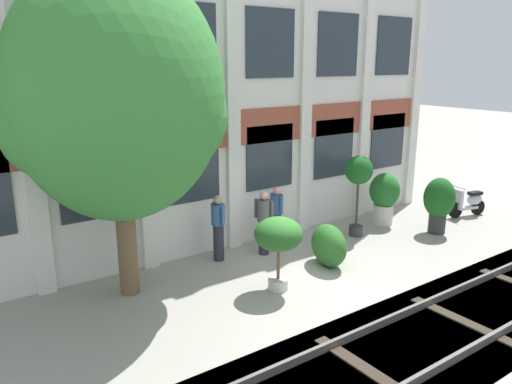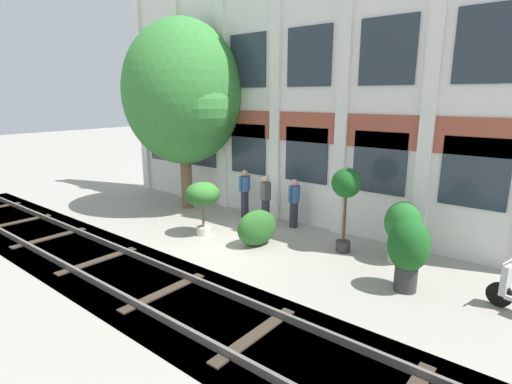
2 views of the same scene
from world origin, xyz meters
The scene contains 13 objects.
ground_plane centered at (0.00, 0.00, 0.00)m, with size 80.00×80.00×0.00m, color #9E998E.
apartment_facade centered at (0.00, 2.95, 4.45)m, with size 14.43×0.64×8.95m.
rail_tracks centered at (0.00, -3.07, -0.13)m, with size 22.07×2.80×0.43m.
broadleaf_tree centered at (-3.26, 1.67, 4.02)m, with size 4.33×4.12×6.61m.
potted_plant_fluted_column centered at (4.63, 1.66, 0.88)m, with size 0.89×0.89×1.54m.
potted_plant_low_pan centered at (3.21, 1.40, 1.71)m, with size 0.76×0.76×2.25m.
potted_plant_terracotta_small centered at (-0.63, -0.02, 1.18)m, with size 1.02×1.02×1.60m.
potted_plant_ribbed_drum centered at (5.25, 0.24, 0.93)m, with size 0.86×0.86×1.60m.
scooter_near_curb centered at (7.41, 0.62, 0.44)m, with size 1.36×0.60×0.98m.
resident_by_doorway centered at (1.07, 2.24, 0.82)m, with size 0.34×0.53×1.54m.
resident_watching_tracks centered at (-0.82, 2.09, 0.88)m, with size 0.34×0.53×1.64m.
resident_near_plants centered at (0.31, 1.78, 0.88)m, with size 0.34×0.47×1.64m.
topiary_hedge centered at (1.14, 0.32, 0.50)m, with size 1.21×0.70×1.00m, color #286023.
Camera 1 is at (-6.67, -7.73, 4.75)m, focal length 35.00 mm.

